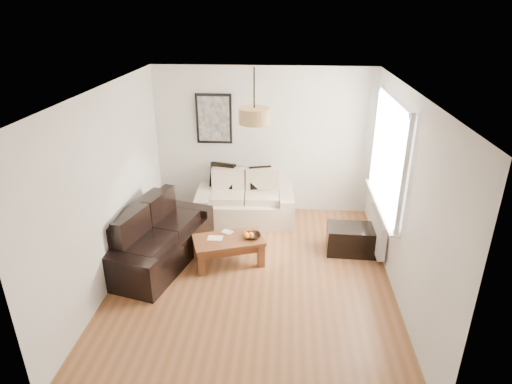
# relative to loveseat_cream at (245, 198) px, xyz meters

# --- Properties ---
(floor) EXTENTS (4.50, 4.50, 0.00)m
(floor) POSITION_rel_loveseat_cream_xyz_m (0.28, -1.78, -0.42)
(floor) COLOR brown
(floor) RESTS_ON ground
(ceiling) EXTENTS (3.80, 4.50, 0.00)m
(ceiling) POSITION_rel_loveseat_cream_xyz_m (0.28, -1.78, 2.18)
(ceiling) COLOR white
(ceiling) RESTS_ON floor
(wall_back) EXTENTS (3.80, 0.04, 2.60)m
(wall_back) POSITION_rel_loveseat_cream_xyz_m (0.28, 0.47, 0.88)
(wall_back) COLOR silver
(wall_back) RESTS_ON floor
(wall_front) EXTENTS (3.80, 0.04, 2.60)m
(wall_front) POSITION_rel_loveseat_cream_xyz_m (0.28, -4.03, 0.88)
(wall_front) COLOR silver
(wall_front) RESTS_ON floor
(wall_left) EXTENTS (0.04, 4.50, 2.60)m
(wall_left) POSITION_rel_loveseat_cream_xyz_m (-1.62, -1.78, 0.88)
(wall_left) COLOR silver
(wall_left) RESTS_ON floor
(wall_right) EXTENTS (0.04, 4.50, 2.60)m
(wall_right) POSITION_rel_loveseat_cream_xyz_m (2.18, -1.78, 0.88)
(wall_right) COLOR silver
(wall_right) RESTS_ON floor
(window_bay) EXTENTS (0.14, 1.90, 1.60)m
(window_bay) POSITION_rel_loveseat_cream_xyz_m (2.14, -0.98, 1.18)
(window_bay) COLOR white
(window_bay) RESTS_ON wall_right
(radiator) EXTENTS (0.10, 0.90, 0.52)m
(radiator) POSITION_rel_loveseat_cream_xyz_m (2.10, -0.98, -0.04)
(radiator) COLOR white
(radiator) RESTS_ON wall_right
(poster) EXTENTS (0.62, 0.04, 0.87)m
(poster) POSITION_rel_loveseat_cream_xyz_m (-0.57, 0.44, 1.28)
(poster) COLOR black
(poster) RESTS_ON wall_back
(pendant_shade) EXTENTS (0.40, 0.40, 0.20)m
(pendant_shade) POSITION_rel_loveseat_cream_xyz_m (0.28, -1.48, 1.81)
(pendant_shade) COLOR tan
(pendant_shade) RESTS_ON ceiling
(loveseat_cream) EXTENTS (1.73, 1.01, 0.84)m
(loveseat_cream) POSITION_rel_loveseat_cream_xyz_m (0.00, 0.00, 0.00)
(loveseat_cream) COLOR beige
(loveseat_cream) RESTS_ON floor
(sofa_leather) EXTENTS (1.39, 2.08, 0.83)m
(sofa_leather) POSITION_rel_loveseat_cream_xyz_m (-1.15, -1.42, -0.01)
(sofa_leather) COLOR black
(sofa_leather) RESTS_ON floor
(coffee_table) EXTENTS (1.12, 0.84, 0.41)m
(coffee_table) POSITION_rel_loveseat_cream_xyz_m (-0.11, -1.42, -0.21)
(coffee_table) COLOR brown
(coffee_table) RESTS_ON floor
(ottoman) EXTENTS (0.76, 0.50, 0.42)m
(ottoman) POSITION_rel_loveseat_cream_xyz_m (1.73, -0.97, -0.21)
(ottoman) COLOR black
(ottoman) RESTS_ON floor
(cushion_left) EXTENTS (0.46, 0.24, 0.44)m
(cushion_left) POSITION_rel_loveseat_cream_xyz_m (-0.41, 0.20, 0.33)
(cushion_left) COLOR black
(cushion_left) RESTS_ON loveseat_cream
(cushion_right) EXTENTS (0.41, 0.23, 0.39)m
(cushion_right) POSITION_rel_loveseat_cream_xyz_m (0.25, 0.20, 0.31)
(cushion_right) COLOR black
(cushion_right) RESTS_ON loveseat_cream
(fruit_bowl) EXTENTS (0.28, 0.28, 0.06)m
(fruit_bowl) POSITION_rel_loveseat_cream_xyz_m (0.24, -1.37, 0.02)
(fruit_bowl) COLOR black
(fruit_bowl) RESTS_ON coffee_table
(orange_a) EXTENTS (0.10, 0.10, 0.08)m
(orange_a) POSITION_rel_loveseat_cream_xyz_m (0.16, -1.39, 0.03)
(orange_a) COLOR orange
(orange_a) RESTS_ON fruit_bowl
(orange_b) EXTENTS (0.10, 0.10, 0.09)m
(orange_b) POSITION_rel_loveseat_cream_xyz_m (0.22, -1.36, 0.03)
(orange_b) COLOR orange
(orange_b) RESTS_ON fruit_bowl
(orange_c) EXTENTS (0.07, 0.07, 0.06)m
(orange_c) POSITION_rel_loveseat_cream_xyz_m (0.14, -1.33, 0.03)
(orange_c) COLOR orange
(orange_c) RESTS_ON fruit_bowl
(papers) EXTENTS (0.22, 0.15, 0.01)m
(papers) POSITION_rel_loveseat_cream_xyz_m (-0.30, -1.43, -0.01)
(papers) COLOR white
(papers) RESTS_ON coffee_table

